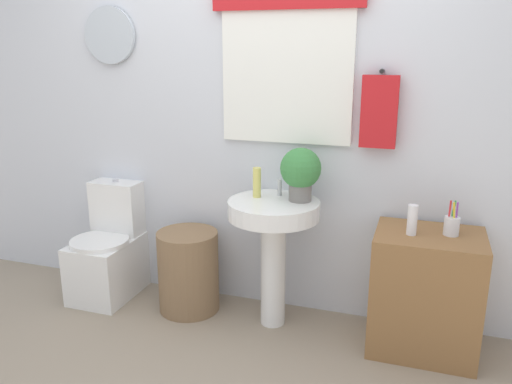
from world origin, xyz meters
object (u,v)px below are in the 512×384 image
Objects in this scene: potted_plant at (301,171)px; toothbrush_cup at (452,225)px; toilet at (109,253)px; pedestal_sink at (274,231)px; wooden_cabinet at (425,292)px; lotion_bottle at (412,220)px; laundry_hamper at (188,271)px; soap_bottle at (257,182)px.

toothbrush_cup is (0.83, -0.04, -0.22)m from potted_plant.
pedestal_sink reaches higher than toilet.
wooden_cabinet is 4.17× the size of lotion_bottle.
wooden_cabinet is at bearing -4.69° from potted_plant.
potted_plant is at bearing 171.01° from lotion_bottle.
potted_plant is (-0.73, 0.06, 0.62)m from wooden_cabinet.
toilet is at bearing 176.59° from laundry_hamper.
wooden_cabinet is at bearing 0.00° from pedestal_sink.
potted_plant is (1.31, 0.02, 0.66)m from toilet.
toothbrush_cup is (1.09, -0.03, -0.13)m from soap_bottle.
potted_plant is (0.14, 0.06, 0.36)m from pedestal_sink.
lotion_bottle is (1.34, -0.04, 0.50)m from laundry_hamper.
potted_plant is (0.70, 0.06, 0.70)m from laundry_hamper.
toilet is 1.47m from potted_plant.
potted_plant reaches higher than wooden_cabinet.
lotion_bottle is (-0.10, -0.04, 0.42)m from wooden_cabinet.
laundry_hamper is 1.44m from wooden_cabinet.
toilet is 1.21m from pedestal_sink.
toilet is at bearing 178.99° from wooden_cabinet.
toothbrush_cup is (0.10, 0.02, 0.40)m from wooden_cabinet.
laundry_hamper is 0.66m from pedestal_sink.
toilet is 2.00m from lotion_bottle.
laundry_hamper is 1.61m from toothbrush_cup.
toothbrush_cup is at bearing -0.43° from toilet.
toilet is 1.20m from soap_bottle.
toothbrush_cup is (0.97, 0.02, 0.14)m from pedestal_sink.
toilet is 1.49× the size of laundry_hamper.
wooden_cabinet is 0.96m from potted_plant.
pedestal_sink is 0.39m from potted_plant.
pedestal_sink is 2.53× the size of potted_plant.
soap_bottle is at bearing 177.11° from wooden_cabinet.
pedestal_sink is 0.79m from lotion_bottle.
lotion_bottle is at bearing -2.97° from pedestal_sink.
potted_plant reaches higher than toothbrush_cup.
potted_plant is at bearing 2.20° from soap_bottle.
wooden_cabinet is at bearing -168.59° from toothbrush_cup.
toilet reaches higher than laundry_hamper.
pedestal_sink is 0.98m from toothbrush_cup.
soap_bottle is 0.27m from potted_plant.
pedestal_sink is at bearing 177.03° from lotion_bottle.
potted_plant is at bearing 175.31° from wooden_cabinet.
toothbrush_cup is at bearing -1.57° from soap_bottle.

